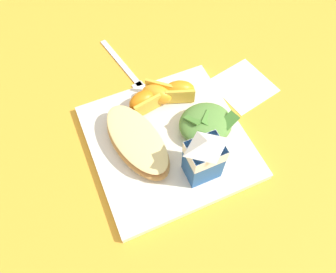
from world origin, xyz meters
TOP-DOWN VIEW (x-y plane):
  - ground at (0.00, 0.00)m, footprint 3.00×3.00m
  - white_plate at (0.00, 0.00)m, footprint 0.28×0.28m
  - cheesy_pizza_bread at (0.06, -0.01)m, footprint 0.11×0.18m
  - green_salad_pile at (-0.07, 0.01)m, footprint 0.11×0.09m
  - milk_carton at (-0.03, 0.08)m, footprint 0.06×0.04m
  - orange_wedge_front at (-0.06, -0.08)m, footprint 0.07×0.06m
  - orange_wedge_middle at (-0.02, -0.09)m, footprint 0.07×0.07m
  - orange_wedge_rear at (0.01, -0.09)m, footprint 0.07×0.05m
  - paper_napkin at (-0.20, -0.06)m, footprint 0.13×0.13m
  - metal_fork at (0.01, -0.20)m, footprint 0.05×0.19m

SIDE VIEW (x-z plane):
  - ground at x=0.00m, z-range 0.00..0.00m
  - paper_napkin at x=-0.20m, z-range 0.00..0.00m
  - metal_fork at x=0.01m, z-range 0.00..0.01m
  - white_plate at x=0.00m, z-range 0.00..0.02m
  - cheesy_pizza_bread at x=0.06m, z-range 0.02..0.05m
  - orange_wedge_front at x=-0.06m, z-range 0.02..0.06m
  - orange_wedge_middle at x=-0.02m, z-range 0.02..0.06m
  - orange_wedge_rear at x=0.01m, z-range 0.02..0.06m
  - green_salad_pile at x=-0.07m, z-range 0.01..0.06m
  - milk_carton at x=-0.03m, z-range 0.02..0.13m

